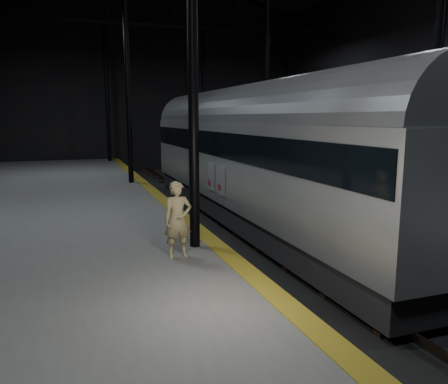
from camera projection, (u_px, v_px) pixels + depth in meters
name	position (u px, v px, depth m)	size (l,w,h in m)	color
ground	(263.00, 233.00, 16.50)	(44.00, 44.00, 0.00)	black
platform_left	(49.00, 238.00, 13.93)	(9.00, 43.80, 1.00)	#52524F
platform_right	(421.00, 206.00, 18.90)	(9.00, 43.80, 1.00)	#52524F
tactile_strip	(179.00, 213.00, 15.25)	(0.50, 43.80, 0.01)	brown
track	(263.00, 231.00, 16.49)	(2.40, 43.00, 0.24)	#3F3328
train	(249.00, 150.00, 17.34)	(3.05, 20.37, 5.44)	#A4A8AC
woman	(178.00, 220.00, 10.31)	(0.67, 0.44, 1.83)	tan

